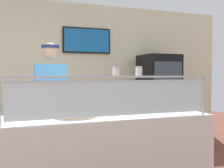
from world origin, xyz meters
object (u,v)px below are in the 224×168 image
drink_fridge (159,100)px  pepper_flake_shaker (139,72)px  pizza_server (78,113)px  parmesan_shaker (116,72)px  worker_figure (51,104)px  pizza_tray (74,116)px

drink_fridge → pepper_flake_shaker: bearing=-124.0°
pizza_server → drink_fridge: bearing=45.6°
pizza_server → parmesan_shaker: bearing=-39.6°
parmesan_shaker → worker_figure: (-0.48, 1.00, -0.39)m
pepper_flake_shaker → worker_figure: worker_figure is taller
pizza_server → drink_fridge: drink_fridge is taller
parmesan_shaker → drink_fridge: bearing=51.9°
pizza_server → worker_figure: (-0.18, 0.73, 0.02)m
pizza_server → pepper_flake_shaker: (0.53, -0.26, 0.41)m
pizza_server → drink_fridge: 2.75m
pizza_tray → parmesan_shaker: size_ratio=5.13×
pizza_server → worker_figure: size_ratio=0.16×
pepper_flake_shaker → drink_fridge: size_ratio=0.05×
parmesan_shaker → pizza_tray: bearing=139.6°
pizza_tray → pizza_server: pizza_server is taller
pizza_tray → drink_fridge: drink_fridge is taller
worker_figure → parmesan_shaker: bearing=-64.4°
pizza_tray → worker_figure: size_ratio=0.25×
parmesan_shaker → pepper_flake_shaker: (0.23, 0.00, 0.00)m
pizza_server → pepper_flake_shaker: size_ratio=3.11×
pizza_server → worker_figure: worker_figure is taller
pizza_server → worker_figure: bearing=105.8°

